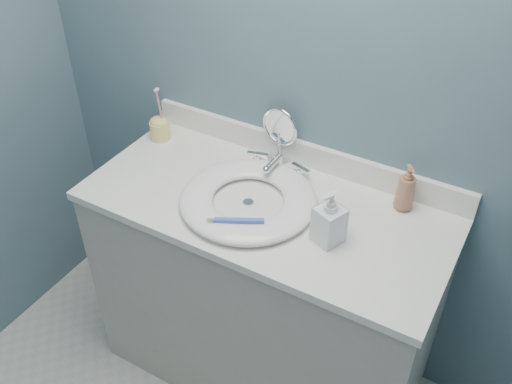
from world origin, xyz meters
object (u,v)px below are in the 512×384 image
Objects in this scene: toothbrush_holder at (160,127)px; makeup_mirror at (280,133)px; soap_bottle_amber at (406,188)px; soap_bottle_clear at (330,217)px.

makeup_mirror is at bearing 11.81° from toothbrush_holder.
makeup_mirror is 0.48m from soap_bottle_amber.
soap_bottle_clear is (0.33, -0.30, -0.03)m from makeup_mirror.
makeup_mirror is at bearing 136.92° from soap_bottle_amber.
toothbrush_holder reaches higher than soap_bottle_amber.
makeup_mirror reaches higher than soap_bottle_amber.
toothbrush_holder is at bearing 145.07° from soap_bottle_amber.
makeup_mirror is 1.31× the size of soap_bottle_amber.
makeup_mirror is 0.47m from toothbrush_holder.
makeup_mirror is 0.99× the size of toothbrush_holder.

